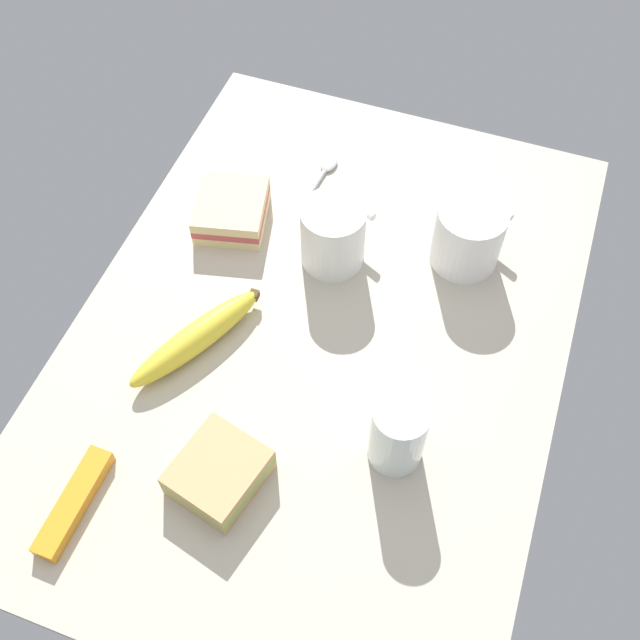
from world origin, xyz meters
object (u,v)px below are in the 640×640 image
banana (196,337)px  glass_of_milk (397,436)px  coffee_mug_black (468,235)px  coffee_mug_milky (333,235)px  sandwich_main (219,473)px  sandwich_side (232,210)px  snack_bar (74,502)px  spoon (324,172)px

banana → glass_of_milk: bearing=78.5°
glass_of_milk → banana: bearing=-101.5°
coffee_mug_black → coffee_mug_milky: bearing=-70.2°
sandwich_main → banana: size_ratio=0.59×
coffee_mug_milky → sandwich_main: bearing=-2.5°
banana → sandwich_side: bearing=-168.7°
glass_of_milk → coffee_mug_black: bearing=178.8°
coffee_mug_black → banana: 39.50cm
sandwich_main → snack_bar: sandwich_main is taller
sandwich_main → glass_of_milk: (-10.26, 18.38, 2.51)cm
spoon → sandwich_side: bearing=-35.2°
glass_of_milk → banana: (-5.87, -28.79, -2.76)cm
coffee_mug_milky → spoon: size_ratio=1.02×
coffee_mug_milky → glass_of_milk: 30.72cm
sandwich_main → sandwich_side: (-37.68, -14.71, 0.00)cm
coffee_mug_black → sandwich_side: coffee_mug_black is taller
coffee_mug_milky → spoon: coffee_mug_milky is taller
glass_of_milk → coffee_mug_milky: bearing=-146.7°
spoon → snack_bar: snack_bar is taller
coffee_mug_milky → sandwich_main: (35.94, -1.54, -2.95)cm
sandwich_main → sandwich_side: size_ratio=0.94×
coffee_mug_milky → snack_bar: size_ratio=0.84×
coffee_mug_black → snack_bar: (50.85, -33.64, -4.02)cm
banana → sandwich_main: bearing=32.8°
glass_of_milk → snack_bar: glass_of_milk is taller
coffee_mug_milky → banana: 23.35cm
coffee_mug_black → coffee_mug_milky: coffee_mug_milky is taller
sandwich_main → sandwich_side: same height
sandwich_main → glass_of_milk: size_ratio=1.12×
sandwich_main → banana: bearing=-147.2°
coffee_mug_milky → sandwich_main: size_ratio=0.94×
glass_of_milk → banana: glass_of_milk is taller
coffee_mug_black → banana: size_ratio=0.59×
coffee_mug_black → coffee_mug_milky: size_ratio=1.07×
coffee_mug_black → spoon: (-8.92, -24.23, -4.64)cm
sandwich_main → spoon: (-51.18, -5.18, -1.82)cm
sandwich_main → snack_bar: bearing=-59.5°
glass_of_milk → spoon: size_ratio=0.97×
coffee_mug_black → glass_of_milk: (32.00, -0.66, -0.31)cm
sandwich_side → snack_bar: size_ratio=0.95×
banana → snack_bar: banana is taller
coffee_mug_milky → sandwich_main: 36.09cm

